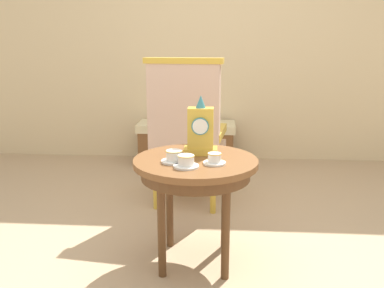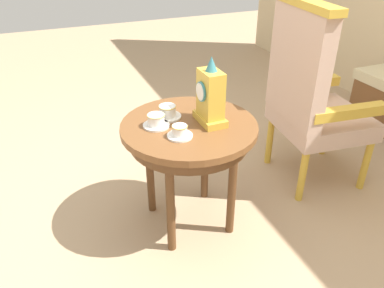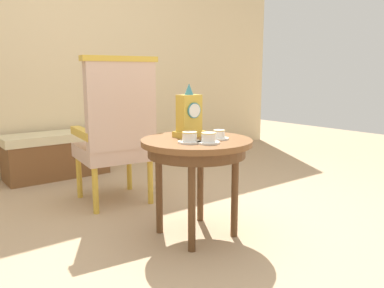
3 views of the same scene
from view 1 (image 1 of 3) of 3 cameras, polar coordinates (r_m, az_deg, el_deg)
name	(u,v)px [view 1 (image 1 of 3)]	position (r m, az deg, el deg)	size (l,w,h in m)	color
ground_plane	(201,260)	(2.44, 1.30, -16.17)	(10.00, 10.00, 0.00)	tan
wall_back	(212,28)	(4.36, 2.91, 16.22)	(6.00, 0.10, 2.80)	beige
side_table	(196,172)	(2.21, 0.51, -4.02)	(0.69, 0.69, 0.62)	brown
teacup_left	(174,157)	(2.12, -2.57, -1.85)	(0.14, 0.14, 0.06)	white
teacup_right	(186,162)	(2.03, -0.84, -2.54)	(0.13, 0.13, 0.06)	white
teacup_center	(214,159)	(2.09, 3.23, -2.18)	(0.12, 0.12, 0.06)	white
mantel_clock	(201,131)	(2.25, 1.24, 1.90)	(0.19, 0.11, 0.34)	gold
armchair	(187,131)	(3.01, -0.72, 1.82)	(0.60, 0.59, 1.14)	#CCA893
window_bench	(187,143)	(4.20, -0.77, 0.12)	(1.00, 0.40, 0.44)	beige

